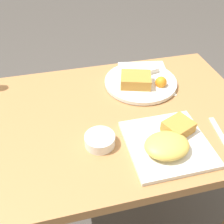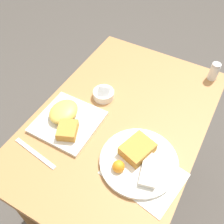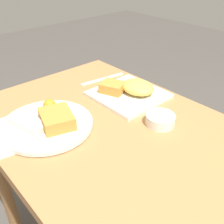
# 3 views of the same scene
# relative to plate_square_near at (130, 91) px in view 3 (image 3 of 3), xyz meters

# --- Properties ---
(dining_table) EXTENTS (0.97, 0.65, 0.75)m
(dining_table) POSITION_rel_plate_square_near_xyz_m (-0.12, 0.18, -0.13)
(dining_table) COLOR #B27A47
(dining_table) RESTS_ON ground_plane
(menu_card) EXTENTS (0.24, 0.29, 0.00)m
(menu_card) POSITION_rel_plate_square_near_xyz_m (0.06, 0.37, -0.02)
(menu_card) COLOR silver
(menu_card) RESTS_ON dining_table
(plate_square_near) EXTENTS (0.24, 0.24, 0.06)m
(plate_square_near) POSITION_rel_plate_square_near_xyz_m (0.00, 0.00, 0.00)
(plate_square_near) COLOR white
(plate_square_near) RESTS_ON dining_table
(plate_oval_far) EXTENTS (0.28, 0.28, 0.05)m
(plate_oval_far) POSITION_rel_plate_square_near_xyz_m (0.02, 0.33, -0.00)
(plate_oval_far) COLOR white
(plate_oval_far) RESTS_ON menu_card
(sauce_ramekin) EXTENTS (0.09, 0.09, 0.03)m
(sauce_ramekin) POSITION_rel_plate_square_near_xyz_m (-0.19, 0.06, -0.00)
(sauce_ramekin) COLOR white
(sauce_ramekin) RESTS_ON dining_table
(butter_knife) EXTENTS (0.04, 0.20, 0.00)m
(butter_knife) POSITION_rel_plate_square_near_xyz_m (0.18, -0.02, -0.02)
(butter_knife) COLOR silver
(butter_knife) RESTS_ON dining_table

